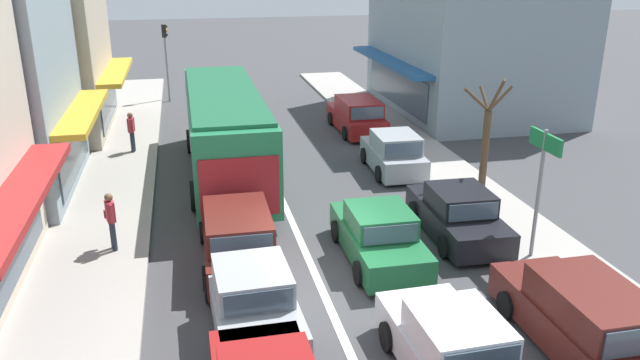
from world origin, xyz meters
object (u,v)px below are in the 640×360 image
at_px(parked_sedan_kerb_second, 458,215).
at_px(parked_hatchback_kerb_third, 394,154).
at_px(sedan_adjacent_lane_lead, 252,299).
at_px(pedestrian_browsing_midblock, 131,130).
at_px(parked_wagon_kerb_rear, 357,116).
at_px(pedestrian_with_handbag_near, 111,218).
at_px(sedan_behind_bus_mid, 455,352).
at_px(sedan_queue_gap_filler, 379,236).
at_px(parked_wagon_kerb_front, 583,318).
at_px(traffic_light_downstreet, 166,50).
at_px(wagon_behind_bus_near, 238,238).
at_px(city_bus, 225,127).
at_px(directional_road_sign, 543,165).
at_px(street_tree_right, 485,147).

bearing_deg(parked_sedan_kerb_second, parked_hatchback_kerb_third, 89.61).
bearing_deg(sedan_adjacent_lane_lead, pedestrian_browsing_midblock, 103.79).
bearing_deg(parked_wagon_kerb_rear, pedestrian_with_handbag_near, -132.78).
relative_size(sedan_behind_bus_mid, sedan_queue_gap_filler, 1.00).
relative_size(parked_wagon_kerb_front, traffic_light_downstreet, 1.07).
xyz_separation_m(sedan_queue_gap_filler, wagon_behind_bus_near, (-3.69, 0.54, 0.08)).
xyz_separation_m(city_bus, traffic_light_downstreet, (-2.16, 13.33, 0.97)).
bearing_deg(city_bus, sedan_queue_gap_filler, -65.34).
xyz_separation_m(sedan_queue_gap_filler, traffic_light_downstreet, (-5.60, 20.84, 2.19)).
bearing_deg(sedan_queue_gap_filler, parked_wagon_kerb_front, -59.65).
xyz_separation_m(parked_wagon_kerb_front, traffic_light_downstreet, (-8.43, 25.67, 2.11)).
relative_size(sedan_behind_bus_mid, wagon_behind_bus_near, 0.94).
distance_m(parked_wagon_kerb_rear, traffic_light_downstreet, 12.11).
height_order(parked_hatchback_kerb_third, pedestrian_browsing_midblock, pedestrian_browsing_midblock).
xyz_separation_m(parked_wagon_kerb_rear, pedestrian_browsing_midblock, (-9.86, -1.46, 0.32)).
xyz_separation_m(parked_sedan_kerb_second, pedestrian_with_handbag_near, (-9.61, 0.95, 0.40)).
height_order(parked_wagon_kerb_rear, pedestrian_with_handbag_near, pedestrian_with_handbag_near).
xyz_separation_m(parked_wagon_kerb_rear, directional_road_sign, (1.10, -13.40, 1.93)).
bearing_deg(parked_wagon_kerb_rear, sedan_adjacent_lane_lead, -113.62).
height_order(city_bus, sedan_behind_bus_mid, city_bus).
bearing_deg(parked_wagon_kerb_front, sedan_queue_gap_filler, 120.35).
bearing_deg(pedestrian_with_handbag_near, parked_hatchback_kerb_third, 26.81).
xyz_separation_m(sedan_behind_bus_mid, sedan_queue_gap_filler, (0.15, 5.24, 0.00)).
distance_m(sedan_behind_bus_mid, wagon_behind_bus_near, 6.77).
bearing_deg(sedan_behind_bus_mid, parked_sedan_kerb_second, 65.33).
bearing_deg(sedan_behind_bus_mid, pedestrian_browsing_midblock, 112.75).
bearing_deg(parked_hatchback_kerb_third, parked_wagon_kerb_rear, 88.09).
height_order(sedan_queue_gap_filler, pedestrian_with_handbag_near, pedestrian_with_handbag_near).
bearing_deg(parked_sedan_kerb_second, sedan_queue_gap_filler, -161.45).
bearing_deg(pedestrian_with_handbag_near, traffic_light_downstreet, 85.96).
height_order(parked_sedan_kerb_second, pedestrian_with_handbag_near, pedestrian_with_handbag_near).
bearing_deg(pedestrian_with_handbag_near, directional_road_sign, -14.21).
xyz_separation_m(sedan_behind_bus_mid, pedestrian_with_handbag_near, (-6.79, 7.08, 0.40)).
xyz_separation_m(city_bus, parked_wagon_kerb_front, (6.28, -12.34, -1.14)).
bearing_deg(wagon_behind_bus_near, sedan_adjacent_lane_lead, -89.39).
bearing_deg(wagon_behind_bus_near, street_tree_right, 17.31).
xyz_separation_m(parked_hatchback_kerb_third, directional_road_sign, (1.30, -7.65, 1.97)).
bearing_deg(parked_wagon_kerb_front, wagon_behind_bus_near, 140.48).
relative_size(parked_hatchback_kerb_third, street_tree_right, 0.88).
xyz_separation_m(wagon_behind_bus_near, parked_wagon_kerb_rear, (6.58, 11.93, 0.00)).
distance_m(directional_road_sign, street_tree_right, 4.11).
xyz_separation_m(sedan_behind_bus_mid, pedestrian_browsing_midblock, (-6.82, 16.25, 0.40)).
relative_size(wagon_behind_bus_near, parked_wagon_kerb_rear, 1.00).
relative_size(city_bus, wagon_behind_bus_near, 2.40).
height_order(sedan_adjacent_lane_lead, parked_wagon_kerb_front, parked_wagon_kerb_front).
distance_m(sedan_behind_bus_mid, parked_wagon_kerb_front, 3.01).
distance_m(parked_wagon_kerb_front, directional_road_sign, 4.51).
bearing_deg(directional_road_sign, pedestrian_with_handbag_near, 165.79).
xyz_separation_m(city_bus, parked_hatchback_kerb_third, (6.15, -0.78, -1.17)).
relative_size(city_bus, pedestrian_with_handbag_near, 6.66).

